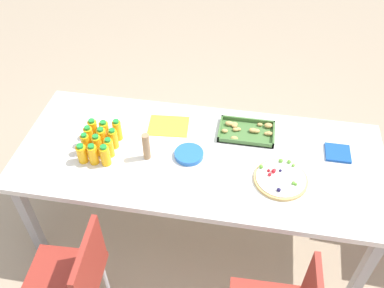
{
  "coord_description": "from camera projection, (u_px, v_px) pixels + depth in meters",
  "views": [
    {
      "loc": [
        0.25,
        -1.75,
        2.54
      ],
      "look_at": [
        -0.06,
        0.06,
        0.75
      ],
      "focal_mm": 38.66,
      "sensor_mm": 36.0,
      "label": 1
    }
  ],
  "objects": [
    {
      "name": "ground_plane",
      "position": [
        198.0,
        223.0,
        3.04
      ],
      "size": [
        12.0,
        12.0,
        0.0
      ],
      "primitive_type": "plane",
      "color": "tan"
    },
    {
      "name": "party_table",
      "position": [
        199.0,
        161.0,
        2.57
      ],
      "size": [
        2.24,
        0.93,
        0.73
      ],
      "color": "silver",
      "rests_on": "ground_plane"
    },
    {
      "name": "chair_near_left",
      "position": [
        73.0,
        279.0,
        2.19
      ],
      "size": [
        0.42,
        0.42,
        0.83
      ],
      "rotation": [
        0.0,
        0.0,
        1.63
      ],
      "color": "maroon",
      "rests_on": "ground_plane"
    },
    {
      "name": "juice_bottle_0",
      "position": [
        82.0,
        154.0,
        2.45
      ],
      "size": [
        0.06,
        0.06,
        0.13
      ],
      "color": "#F9AD14",
      "rests_on": "party_table"
    },
    {
      "name": "juice_bottle_1",
      "position": [
        93.0,
        154.0,
        2.44
      ],
      "size": [
        0.06,
        0.06,
        0.14
      ],
      "color": "#F9AC14",
      "rests_on": "party_table"
    },
    {
      "name": "juice_bottle_2",
      "position": [
        105.0,
        155.0,
        2.43
      ],
      "size": [
        0.06,
        0.06,
        0.15
      ],
      "color": "#F9AC14",
      "rests_on": "party_table"
    },
    {
      "name": "juice_bottle_3",
      "position": [
        86.0,
        144.0,
        2.5
      ],
      "size": [
        0.05,
        0.05,
        0.15
      ],
      "color": "#F9AD14",
      "rests_on": "party_table"
    },
    {
      "name": "juice_bottle_4",
      "position": [
        97.0,
        145.0,
        2.49
      ],
      "size": [
        0.06,
        0.06,
        0.15
      ],
      "color": "#F9AE14",
      "rests_on": "party_table"
    },
    {
      "name": "juice_bottle_5",
      "position": [
        109.0,
        148.0,
        2.48
      ],
      "size": [
        0.05,
        0.05,
        0.13
      ],
      "color": "#FAAC14",
      "rests_on": "party_table"
    },
    {
      "name": "juice_bottle_6",
      "position": [
        89.0,
        136.0,
        2.55
      ],
      "size": [
        0.05,
        0.05,
        0.15
      ],
      "color": "#F9AE14",
      "rests_on": "party_table"
    },
    {
      "name": "juice_bottle_7",
      "position": [
        102.0,
        138.0,
        2.54
      ],
      "size": [
        0.06,
        0.06,
        0.14
      ],
      "color": "#F9AD14",
      "rests_on": "party_table"
    },
    {
      "name": "juice_bottle_8",
      "position": [
        113.0,
        139.0,
        2.53
      ],
      "size": [
        0.06,
        0.06,
        0.14
      ],
      "color": "#FAAC14",
      "rests_on": "party_table"
    },
    {
      "name": "juice_bottle_9",
      "position": [
        93.0,
        129.0,
        2.6
      ],
      "size": [
        0.06,
        0.06,
        0.14
      ],
      "color": "#F9AE14",
      "rests_on": "party_table"
    },
    {
      "name": "juice_bottle_10",
      "position": [
        104.0,
        130.0,
        2.59
      ],
      "size": [
        0.06,
        0.06,
        0.13
      ],
      "color": "#FAAC14",
      "rests_on": "party_table"
    },
    {
      "name": "juice_bottle_11",
      "position": [
        117.0,
        130.0,
        2.58
      ],
      "size": [
        0.05,
        0.05,
        0.15
      ],
      "color": "#FAAD14",
      "rests_on": "party_table"
    },
    {
      "name": "fruit_pizza",
      "position": [
        281.0,
        179.0,
        2.37
      ],
      "size": [
        0.31,
        0.31,
        0.05
      ],
      "color": "tan",
      "rests_on": "party_table"
    },
    {
      "name": "snack_tray",
      "position": [
        246.0,
        131.0,
        2.66
      ],
      "size": [
        0.36,
        0.23,
        0.04
      ],
      "color": "#477238",
      "rests_on": "party_table"
    },
    {
      "name": "plate_stack",
      "position": [
        189.0,
        154.0,
        2.51
      ],
      "size": [
        0.18,
        0.18,
        0.03
      ],
      "color": "blue",
      "rests_on": "party_table"
    },
    {
      "name": "napkin_stack",
      "position": [
        338.0,
        153.0,
        2.53
      ],
      "size": [
        0.15,
        0.15,
        0.02
      ],
      "primitive_type": "cube",
      "color": "#194CA5",
      "rests_on": "party_table"
    },
    {
      "name": "cardboard_tube",
      "position": [
        146.0,
        147.0,
        2.45
      ],
      "size": [
        0.04,
        0.04,
        0.18
      ],
      "primitive_type": "cylinder",
      "color": "#9E7A56",
      "rests_on": "party_table"
    },
    {
      "name": "paper_folder",
      "position": [
        169.0,
        126.0,
        2.71
      ],
      "size": [
        0.28,
        0.22,
        0.01
      ],
      "primitive_type": "cube",
      "rotation": [
        0.0,
        0.0,
        0.09
      ],
      "color": "yellow",
      "rests_on": "party_table"
    }
  ]
}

